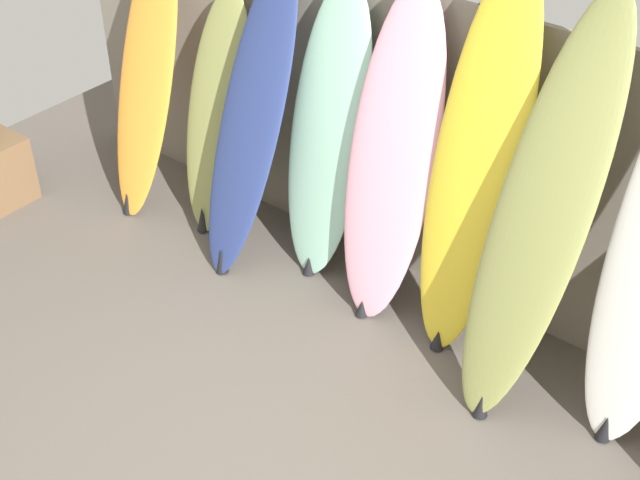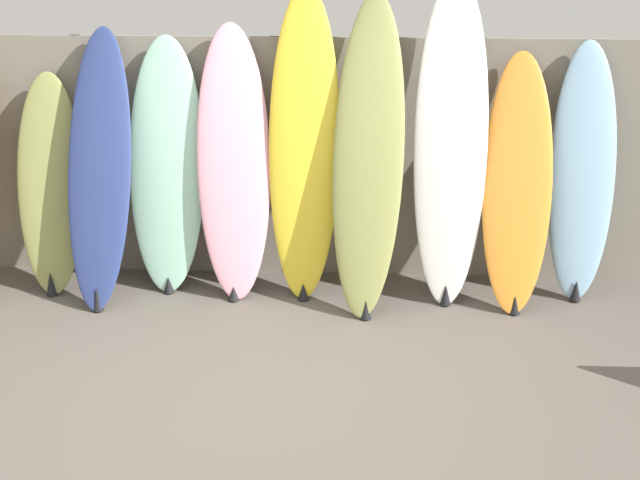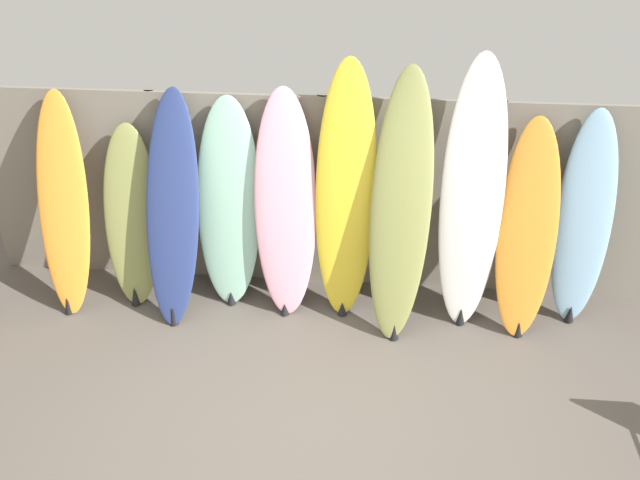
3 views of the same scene
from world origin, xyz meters
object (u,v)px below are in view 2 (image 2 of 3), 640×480
at_px(surfboard_yellow_5, 304,147).
at_px(surfboard_white_7, 451,147).
at_px(surfboard_olive_6, 368,157).
at_px(surfboard_orange_8, 517,185).
at_px(surfboard_olive_1, 50,186).
at_px(surfboard_seafoam_3, 167,168).
at_px(surfboard_pink_4, 234,164).
at_px(surfboard_skyblue_9, 582,175).
at_px(surfboard_navy_2, 99,171).

bearing_deg(surfboard_yellow_5, surfboard_white_7, -2.82).
xyz_separation_m(surfboard_olive_6, surfboard_orange_8, (1.04, 0.07, -0.20)).
bearing_deg(surfboard_orange_8, surfboard_olive_1, 178.63).
height_order(surfboard_seafoam_3, surfboard_olive_6, surfboard_olive_6).
bearing_deg(surfboard_seafoam_3, surfboard_olive_1, -176.34).
distance_m(surfboard_olive_1, surfboard_orange_8, 3.33).
xyz_separation_m(surfboard_pink_4, surfboard_orange_8, (1.99, -0.07, -0.10)).
relative_size(surfboard_pink_4, surfboard_yellow_5, 0.88).
distance_m(surfboard_white_7, surfboard_skyblue_9, 0.97).
distance_m(surfboard_seafoam_3, surfboard_orange_8, 2.48).
bearing_deg(surfboard_yellow_5, surfboard_skyblue_9, 1.33).
xyz_separation_m(surfboard_pink_4, surfboard_white_7, (1.52, -0.03, 0.16)).
bearing_deg(surfboard_olive_6, surfboard_seafoam_3, 172.00).
distance_m(surfboard_olive_6, surfboard_orange_8, 1.06).
relative_size(surfboard_olive_1, surfboard_seafoam_3, 0.86).
distance_m(surfboard_seafoam_3, surfboard_pink_4, 0.50).
relative_size(surfboard_navy_2, surfboard_seafoam_3, 1.03).
relative_size(surfboard_yellow_5, surfboard_white_7, 0.97).
bearing_deg(surfboard_navy_2, surfboard_olive_6, -0.55).
bearing_deg(surfboard_skyblue_9, surfboard_white_7, -174.19).
bearing_deg(surfboard_white_7, surfboard_skyblue_9, 5.81).
xyz_separation_m(surfboard_olive_1, surfboard_white_7, (2.86, -0.04, 0.34)).
height_order(surfboard_pink_4, surfboard_orange_8, surfboard_pink_4).
bearing_deg(surfboard_navy_2, surfboard_olive_1, 162.34).
bearing_deg(surfboard_navy_2, surfboard_skyblue_9, 3.21).
xyz_separation_m(surfboard_seafoam_3, surfboard_olive_6, (1.44, -0.20, 0.15)).
xyz_separation_m(surfboard_olive_1, surfboard_skyblue_9, (3.79, 0.06, 0.13)).
height_order(surfboard_seafoam_3, surfboard_skyblue_9, surfboard_seafoam_3).
bearing_deg(surfboard_olive_1, surfboard_olive_6, -3.72).
distance_m(surfboard_seafoam_3, surfboard_olive_6, 1.47).
xyz_separation_m(surfboard_navy_2, surfboard_skyblue_9, (3.38, 0.19, -0.03)).
xyz_separation_m(surfboard_navy_2, surfboard_olive_6, (1.88, -0.02, 0.13)).
height_order(surfboard_navy_2, surfboard_yellow_5, surfboard_yellow_5).
relative_size(surfboard_navy_2, surfboard_olive_6, 0.88).
distance_m(surfboard_pink_4, surfboard_yellow_5, 0.52).
height_order(surfboard_navy_2, surfboard_orange_8, surfboard_navy_2).
height_order(surfboard_seafoam_3, surfboard_pink_4, surfboard_pink_4).
relative_size(surfboard_navy_2, surfboard_yellow_5, 0.87).
bearing_deg(surfboard_seafoam_3, surfboard_orange_8, -3.09).
relative_size(surfboard_yellow_5, surfboard_olive_6, 1.02).
xyz_separation_m(surfboard_olive_1, surfboard_pink_4, (1.34, -0.01, 0.18)).
relative_size(surfboard_pink_4, surfboard_olive_6, 0.90).
bearing_deg(surfboard_navy_2, surfboard_seafoam_3, 23.02).
distance_m(surfboard_pink_4, surfboard_white_7, 1.52).
bearing_deg(surfboard_skyblue_9, surfboard_olive_1, -179.11).
bearing_deg(surfboard_pink_4, surfboard_navy_2, -172.33).
relative_size(surfboard_seafoam_3, surfboard_skyblue_9, 1.01).
relative_size(surfboard_navy_2, surfboard_pink_4, 0.98).
distance_m(surfboard_yellow_5, surfboard_olive_6, 0.48).
height_order(surfboard_white_7, surfboard_skyblue_9, surfboard_white_7).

